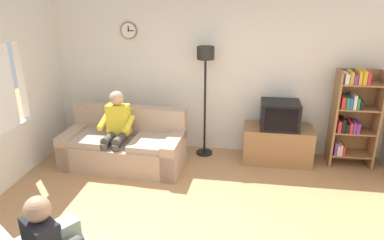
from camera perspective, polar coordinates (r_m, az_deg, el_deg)
back_wall_assembly at (r=6.09m, az=3.85°, el=7.41°), size 6.20×0.17×2.70m
couch at (r=5.85m, az=-10.76°, el=-4.20°), size 1.95×0.98×0.90m
tv_stand at (r=6.04m, az=13.45°, el=-3.78°), size 1.10×0.56×0.60m
tv at (r=5.83m, az=13.88°, el=0.78°), size 0.60×0.49×0.44m
bookshelf at (r=6.11m, az=24.25°, el=0.82°), size 0.68×0.36×1.58m
floor_lamp at (r=5.78m, az=2.15°, el=7.75°), size 0.28×0.28×1.85m
person_on_couch at (r=5.63m, az=-12.05°, el=-1.03°), size 0.53×0.55×1.24m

